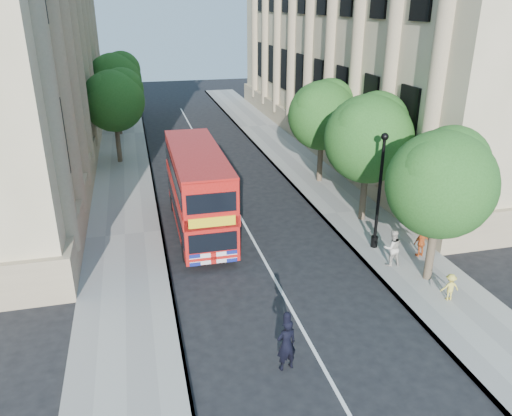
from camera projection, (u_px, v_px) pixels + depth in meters
ground at (314, 351)px, 15.72m from camera, size 120.00×120.00×0.00m
pavement_right at (352, 212)px, 25.94m from camera, size 3.50×80.00×0.12m
pavement_left at (125, 235)px, 23.38m from camera, size 3.50×80.00×0.12m
building_right at (383, 19)px, 36.88m from camera, size 12.00×38.00×18.00m
tree_right_near at (442, 178)px, 18.12m from camera, size 4.00×4.00×6.08m
tree_right_mid at (369, 134)px, 23.42m from camera, size 4.20×4.20×6.37m
tree_right_far at (323, 112)px, 28.86m from camera, size 4.00×4.00×6.15m
tree_left_far at (114, 97)px, 32.46m from camera, size 4.00×4.00×6.30m
tree_left_back at (115, 77)px, 39.53m from camera, size 4.20×4.20×6.65m
lamp_post at (379, 196)px, 21.25m from camera, size 0.32×0.32×5.16m
double_decker_bus at (198, 188)px, 23.23m from camera, size 2.29×8.44×3.89m
box_van at (203, 190)px, 24.97m from camera, size 2.54×5.34×2.97m
police_constable at (286, 345)px, 14.65m from camera, size 0.70×0.53×1.73m
woman_pedestrian at (392, 248)px, 20.34m from camera, size 0.78×0.62×1.57m
child_a at (421, 243)px, 21.12m from camera, size 0.76×0.37×1.25m
child_b at (450, 287)px, 18.03m from camera, size 0.71×0.47×1.04m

